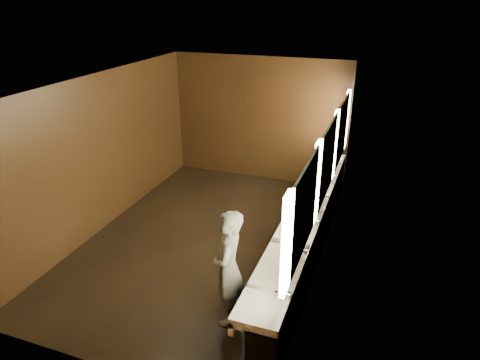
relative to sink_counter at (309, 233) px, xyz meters
name	(u,v)px	position (x,y,z in m)	size (l,w,h in m)	color
floor	(208,239)	(-1.79, 0.00, -0.50)	(6.00, 6.00, 0.00)	black
ceiling	(202,82)	(-1.79, 0.00, 2.30)	(4.00, 6.00, 0.02)	#2D2D2B
wall_back	(259,120)	(-1.79, 3.00, 0.90)	(4.00, 0.02, 2.80)	black
wall_front	(88,268)	(-1.79, -3.00, 0.90)	(4.00, 0.02, 2.80)	black
wall_left	(103,153)	(-3.79, 0.00, 0.90)	(0.02, 6.00, 2.80)	black
wall_right	(326,184)	(0.21, 0.00, 0.90)	(0.02, 6.00, 2.80)	black
sink_counter	(309,233)	(0.00, 0.00, 0.00)	(0.55, 5.40, 1.01)	black
mirror_band	(327,162)	(0.19, 0.00, 1.25)	(0.06, 5.03, 1.15)	#FAEFBB
person	(228,268)	(-0.71, -1.73, 0.31)	(0.59, 0.39, 1.62)	#9AB9E7
trash_bin	(259,323)	(-0.22, -1.97, -0.23)	(0.34, 0.34, 0.53)	black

